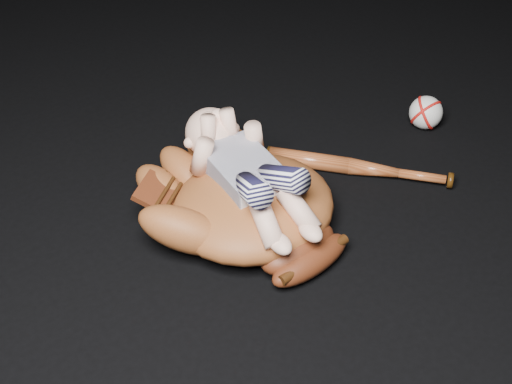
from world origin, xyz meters
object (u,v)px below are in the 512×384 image
newborn_baby (252,172)px  baseball (426,113)px  baseball_glove (253,200)px  baseball_bat (359,167)px

newborn_baby → baseball: (0.54, 0.01, -0.09)m
baseball_glove → baseball: size_ratio=5.89×
newborn_baby → baseball_bat: (0.28, -0.02, -0.11)m
baseball_glove → baseball: 0.54m
baseball_glove → baseball_bat: bearing=-4.6°
baseball → newborn_baby: bearing=-179.0°
baseball_glove → newborn_baby: 0.06m
newborn_baby → baseball_bat: size_ratio=0.98×
baseball → baseball_glove: bearing=-178.2°
baseball_bat → baseball: (0.25, 0.03, 0.02)m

